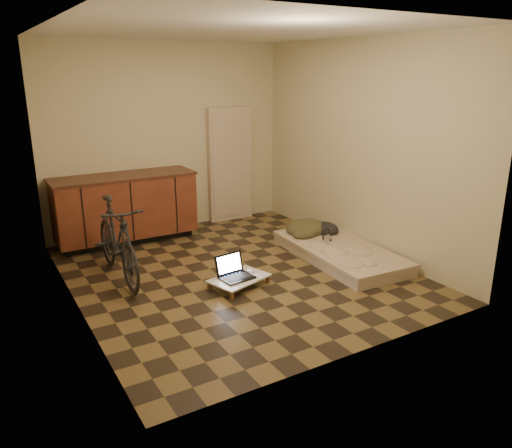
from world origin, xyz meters
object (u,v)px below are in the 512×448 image
bicycle (117,237)px  laptop (234,273)px  futon (340,252)px  lap_desk (239,279)px

bicycle → laptop: 1.33m
bicycle → laptop: size_ratio=4.10×
futon → lap_desk: bearing=-172.5°
bicycle → lap_desk: 1.40m
lap_desk → laptop: bearing=117.2°
laptop → futon: bearing=-4.4°
bicycle → laptop: bicycle is taller
futon → laptop: 1.50m
futon → laptop: bearing=-174.1°
laptop → bicycle: bearing=133.9°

